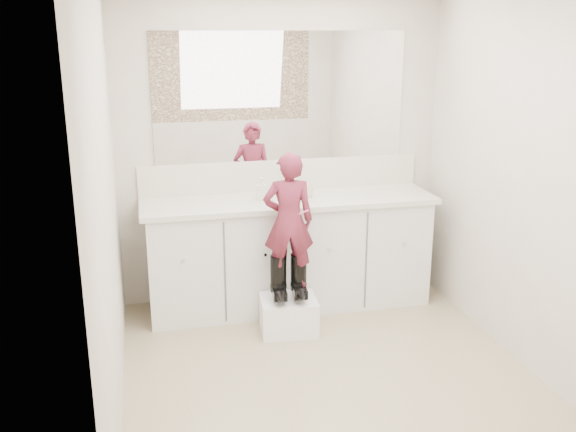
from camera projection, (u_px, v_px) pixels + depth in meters
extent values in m
plane|color=#846F57|center=(333.00, 381.00, 4.08)|extent=(3.00, 3.00, 0.00)
plane|color=#BDAFA1|center=(281.00, 152.00, 5.14)|extent=(2.60, 0.00, 2.60)
plane|color=#BDAFA1|center=(458.00, 302.00, 2.34)|extent=(2.60, 0.00, 2.60)
plane|color=#BDAFA1|center=(106.00, 213.00, 3.46)|extent=(0.00, 3.00, 3.00)
plane|color=#BDAFA1|center=(535.00, 187.00, 4.02)|extent=(0.00, 3.00, 3.00)
cube|color=silver|center=(289.00, 254.00, 5.10)|extent=(2.20, 0.55, 0.85)
cube|color=beige|center=(289.00, 201.00, 4.96)|extent=(2.28, 0.58, 0.04)
cube|color=beige|center=(282.00, 175.00, 5.18)|extent=(2.28, 0.03, 0.25)
cube|color=white|center=(281.00, 97.00, 5.01)|extent=(2.00, 0.02, 1.00)
cube|color=#472819|center=(467.00, 182.00, 2.22)|extent=(2.00, 0.01, 1.20)
cylinder|color=silver|center=(285.00, 187.00, 5.10)|extent=(0.08, 0.08, 0.10)
imported|color=beige|center=(308.00, 191.00, 4.99)|extent=(0.11, 0.11, 0.09)
imported|color=silver|center=(262.00, 189.00, 4.91)|extent=(0.09, 0.09, 0.17)
cube|color=white|center=(288.00, 315.00, 4.72)|extent=(0.43, 0.37, 0.26)
imported|color=#AC3454|center=(289.00, 221.00, 4.51)|extent=(0.38, 0.27, 0.99)
cylinder|color=#F45F8C|center=(299.00, 214.00, 4.49)|extent=(0.14, 0.02, 0.06)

